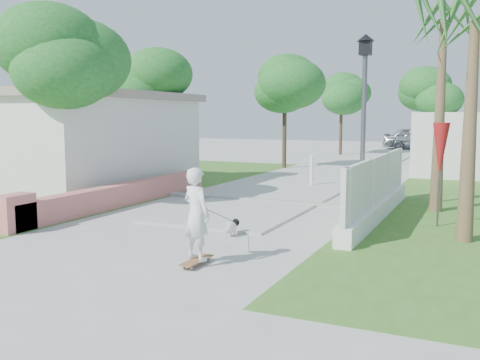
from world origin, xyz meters
The scene contains 20 objects.
ground centered at (0.00, 0.00, 0.00)m, with size 90.00×90.00×0.00m, color #B7B7B2.
path_strip centered at (0.00, 20.00, 0.03)m, with size 3.20×36.00×0.06m, color #B7B7B2.
curb centered at (0.00, 6.00, 0.05)m, with size 6.50×0.25×0.10m, color #999993.
grass_left centered at (-7.00, 8.00, 0.01)m, with size 8.00×20.00×0.01m, color #3A6821.
pink_wall centered at (-3.30, 3.55, 0.31)m, with size 0.45×8.20×0.80m.
house_left centered at (-8.00, 6.00, 1.64)m, with size 8.40×7.40×3.23m.
lattice_fence centered at (3.40, 5.00, 0.54)m, with size 0.35×7.00×1.50m.
street_lamp centered at (2.90, 5.50, 2.43)m, with size 0.44×0.44×4.44m.
bollard centered at (0.20, 10.00, 0.58)m, with size 0.14×0.14×1.09m.
patio_umbrella centered at (4.80, 4.50, 1.69)m, with size 0.36×0.36×2.30m.
tree_left_near centered at (-4.48, 2.98, 3.82)m, with size 3.60×3.60×5.28m.
tree_left_mid centered at (-5.48, 8.48, 3.50)m, with size 3.20×3.20×4.85m.
tree_path_left centered at (-2.98, 15.98, 3.82)m, with size 3.40×3.40×5.23m.
tree_path_right centered at (3.22, 19.98, 3.49)m, with size 3.00×3.00×4.79m.
tree_path_far centered at (-2.78, 25.98, 3.82)m, with size 3.20×3.20×5.17m.
palm_far centered at (4.60, 6.50, 4.48)m, with size 1.80×1.80×5.30m.
palm_near centered at (5.40, 3.20, 3.95)m, with size 1.80×1.80×4.70m.
skateboarder centered at (1.29, 0.21, 0.74)m, with size 0.75×2.75×1.62m.
dog centered at (1.05, 1.73, 0.19)m, with size 0.31×0.51×0.36m.
parked_car centered at (1.20, 32.86, 0.84)m, with size 1.97×4.91×1.67m, color #B0B2B8.
Camera 1 is at (5.69, -7.92, 2.43)m, focal length 40.00 mm.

